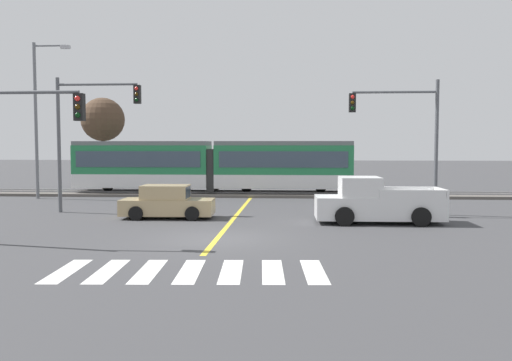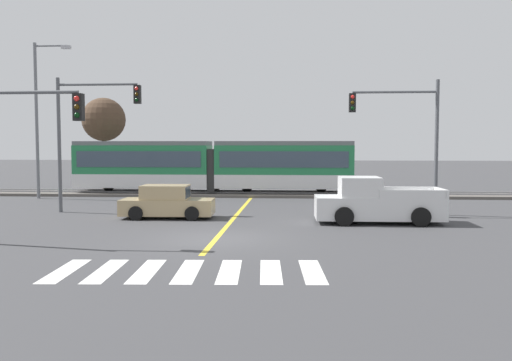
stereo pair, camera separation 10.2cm
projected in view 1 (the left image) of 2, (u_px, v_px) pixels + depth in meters
ground_plane at (217, 239)px, 19.34m from camera, size 200.00×200.00×0.00m
track_bed at (253, 194)px, 36.24m from camera, size 120.00×4.00×0.18m
rail_near at (252, 193)px, 35.52m from camera, size 120.00×0.08×0.10m
rail_far at (254, 191)px, 36.95m from camera, size 120.00×0.08×0.10m
light_rail_tram at (213, 165)px, 36.30m from camera, size 18.50×2.64×3.43m
crosswalk_stripe_0 at (66, 271)px, 14.42m from camera, size 0.73×2.83×0.01m
crosswalk_stripe_1 at (108, 271)px, 14.41m from camera, size 0.73×2.83×0.01m
crosswalk_stripe_2 at (149, 271)px, 14.40m from camera, size 0.73×2.83×0.01m
crosswalk_stripe_3 at (190, 271)px, 14.39m from camera, size 0.73×2.83×0.01m
crosswalk_stripe_4 at (231, 271)px, 14.38m from camera, size 0.73×2.83×0.01m
crosswalk_stripe_5 at (273, 271)px, 14.37m from camera, size 0.73×2.83×0.01m
crosswalk_stripe_6 at (314, 271)px, 14.36m from camera, size 0.73×2.83×0.01m
lane_centre_line at (235, 217)px, 25.32m from camera, size 0.20×17.96×0.01m
sedan_crossing at (167, 203)px, 24.85m from camera, size 4.25×2.02×1.52m
pickup_truck at (376, 203)px, 23.30m from camera, size 5.44×2.33×1.98m
traffic_light_mid_left at (85, 123)px, 26.66m from camera, size 4.25×0.38×6.67m
traffic_light_mid_right at (407, 127)px, 25.89m from camera, size 4.25×0.38×6.46m
traffic_light_near_left at (16, 135)px, 18.08m from camera, size 3.75×0.38×5.59m
street_lamp_west at (39, 111)px, 33.68m from camera, size 2.39×0.28×9.68m
bare_tree_far_west at (103, 120)px, 41.54m from camera, size 3.33×3.33×6.98m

